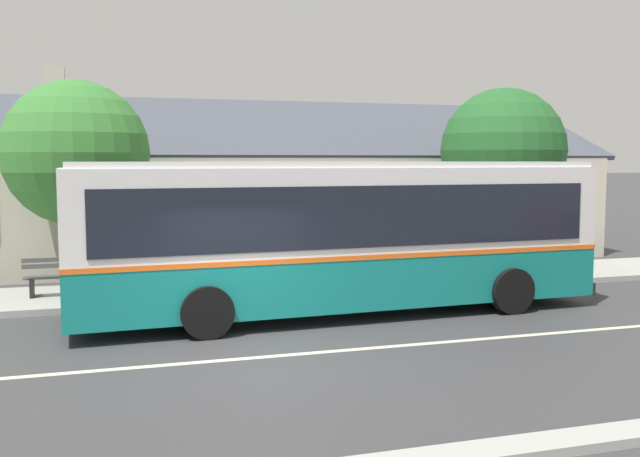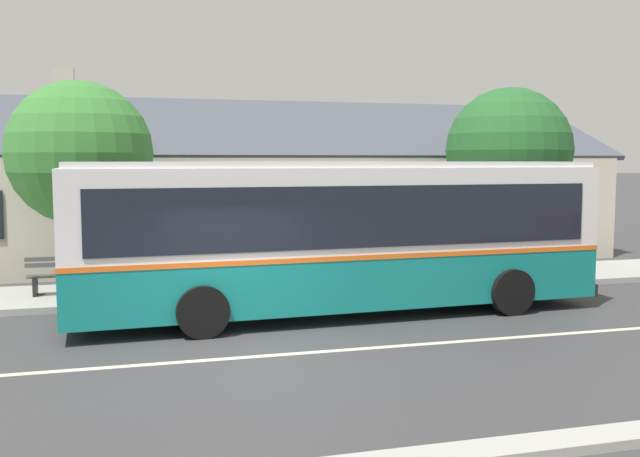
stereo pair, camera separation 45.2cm
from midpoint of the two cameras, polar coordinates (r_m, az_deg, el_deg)
name	(u,v)px [view 1 (the left image)]	position (r m, az deg, el deg)	size (l,w,h in m)	color
ground_plane	(256,358)	(12.25, -6.21, -10.25)	(300.00, 300.00, 0.00)	#38383A
sidewalk_far	(206,291)	(18.01, -9.83, -4.96)	(60.00, 3.00, 0.15)	#9E9E99
lane_divider_stripe	(256,358)	(12.24, -6.21, -10.23)	(60.00, 0.16, 0.01)	beige
community_building	(242,201)	(26.21, -6.74, 2.19)	(23.80, 10.65, 6.52)	beige
transit_bus	(340,233)	(15.30, 0.80, -0.35)	(11.50, 3.08, 3.28)	#147F7A
bench_by_building	(64,278)	(17.80, -20.46, -3.72)	(1.79, 0.51, 0.94)	#4C4C4C
street_tree_primary	(503,151)	(21.71, 13.86, 6.05)	(3.66, 3.66, 5.44)	#4C3828
street_tree_secondary	(76,153)	(18.97, -19.60, 5.69)	(3.63, 3.63, 5.32)	#4C3828
bus_stop_sign	(554,222)	(20.25, 17.63, 0.48)	(0.36, 0.07, 2.40)	gray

